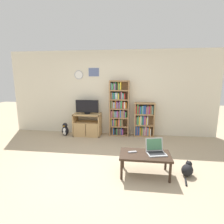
{
  "coord_description": "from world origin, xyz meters",
  "views": [
    {
      "loc": [
        0.73,
        -3.04,
        1.77
      ],
      "look_at": [
        0.18,
        1.3,
        0.92
      ],
      "focal_mm": 28.0,
      "sensor_mm": 36.0,
      "label": 1
    }
  ],
  "objects_px": {
    "laptop": "(155,150)",
    "remote_near_laptop": "(132,152)",
    "penguin_figurine": "(65,130)",
    "television": "(87,107)",
    "bookshelf_tall": "(119,109)",
    "cat": "(188,169)",
    "coffee_table": "(145,156)",
    "bookshelf_short": "(144,120)",
    "tv_stand": "(87,125)"
  },
  "relations": [
    {
      "from": "laptop",
      "to": "remote_near_laptop",
      "type": "distance_m",
      "value": 0.43
    },
    {
      "from": "laptop",
      "to": "penguin_figurine",
      "type": "xyz_separation_m",
      "value": [
        -2.53,
        1.92,
        -0.29
      ]
    },
    {
      "from": "television",
      "to": "bookshelf_tall",
      "type": "relative_size",
      "value": 0.42
    },
    {
      "from": "bookshelf_tall",
      "to": "cat",
      "type": "distance_m",
      "value": 2.71
    },
    {
      "from": "coffee_table",
      "to": "penguin_figurine",
      "type": "height_order",
      "value": "coffee_table"
    },
    {
      "from": "bookshelf_short",
      "to": "tv_stand",
      "type": "bearing_deg",
      "value": -175.08
    },
    {
      "from": "bookshelf_short",
      "to": "cat",
      "type": "xyz_separation_m",
      "value": [
        0.7,
        -2.17,
        -0.4
      ]
    },
    {
      "from": "coffee_table",
      "to": "tv_stand",
      "type": "bearing_deg",
      "value": 128.35
    },
    {
      "from": "bookshelf_short",
      "to": "laptop",
      "type": "bearing_deg",
      "value": -87.16
    },
    {
      "from": "bookshelf_short",
      "to": "coffee_table",
      "type": "height_order",
      "value": "bookshelf_short"
    },
    {
      "from": "bookshelf_tall",
      "to": "coffee_table",
      "type": "distance_m",
      "value": 2.38
    },
    {
      "from": "tv_stand",
      "to": "bookshelf_tall",
      "type": "xyz_separation_m",
      "value": [
        0.96,
        0.14,
        0.49
      ]
    },
    {
      "from": "penguin_figurine",
      "to": "television",
      "type": "bearing_deg",
      "value": 10.09
    },
    {
      "from": "tv_stand",
      "to": "laptop",
      "type": "xyz_separation_m",
      "value": [
        1.84,
        -2.02,
        0.13
      ]
    },
    {
      "from": "bookshelf_short",
      "to": "bookshelf_tall",
      "type": "bearing_deg",
      "value": -179.27
    },
    {
      "from": "bookshelf_tall",
      "to": "tv_stand",
      "type": "bearing_deg",
      "value": -171.76
    },
    {
      "from": "coffee_table",
      "to": "cat",
      "type": "bearing_deg",
      "value": 4.9
    },
    {
      "from": "coffee_table",
      "to": "remote_near_laptop",
      "type": "bearing_deg",
      "value": 171.13
    },
    {
      "from": "television",
      "to": "remote_near_laptop",
      "type": "bearing_deg",
      "value": -55.61
    },
    {
      "from": "tv_stand",
      "to": "cat",
      "type": "distance_m",
      "value": 3.17
    },
    {
      "from": "bookshelf_short",
      "to": "penguin_figurine",
      "type": "distance_m",
      "value": 2.46
    },
    {
      "from": "laptop",
      "to": "remote_near_laptop",
      "type": "relative_size",
      "value": 2.34
    },
    {
      "from": "television",
      "to": "penguin_figurine",
      "type": "bearing_deg",
      "value": -169.91
    },
    {
      "from": "tv_stand",
      "to": "remote_near_laptop",
      "type": "relative_size",
      "value": 5.01
    },
    {
      "from": "laptop",
      "to": "penguin_figurine",
      "type": "bearing_deg",
      "value": 128.99
    },
    {
      "from": "television",
      "to": "bookshelf_tall",
      "type": "height_order",
      "value": "bookshelf_tall"
    },
    {
      "from": "television",
      "to": "remote_near_laptop",
      "type": "xyz_separation_m",
      "value": [
        1.41,
        -2.07,
        -0.49
      ]
    },
    {
      "from": "coffee_table",
      "to": "laptop",
      "type": "height_order",
      "value": "laptop"
    },
    {
      "from": "bookshelf_tall",
      "to": "laptop",
      "type": "relative_size",
      "value": 4.38
    },
    {
      "from": "remote_near_laptop",
      "to": "coffee_table",
      "type": "bearing_deg",
      "value": -118.2
    },
    {
      "from": "remote_near_laptop",
      "to": "cat",
      "type": "bearing_deg",
      "value": -107.59
    },
    {
      "from": "television",
      "to": "coffee_table",
      "type": "bearing_deg",
      "value": -51.92
    },
    {
      "from": "coffee_table",
      "to": "penguin_figurine",
      "type": "bearing_deg",
      "value": 139.76
    },
    {
      "from": "cat",
      "to": "penguin_figurine",
      "type": "distance_m",
      "value": 3.66
    },
    {
      "from": "laptop",
      "to": "penguin_figurine",
      "type": "height_order",
      "value": "laptop"
    },
    {
      "from": "bookshelf_tall",
      "to": "laptop",
      "type": "xyz_separation_m",
      "value": [
        0.88,
        -2.16,
        -0.36
      ]
    },
    {
      "from": "television",
      "to": "bookshelf_short",
      "type": "relative_size",
      "value": 0.68
    },
    {
      "from": "television",
      "to": "coffee_table",
      "type": "distance_m",
      "value": 2.73
    },
    {
      "from": "cat",
      "to": "penguin_figurine",
      "type": "height_order",
      "value": "penguin_figurine"
    },
    {
      "from": "cat",
      "to": "laptop",
      "type": "bearing_deg",
      "value": -146.39
    },
    {
      "from": "television",
      "to": "bookshelf_short",
      "type": "distance_m",
      "value": 1.78
    },
    {
      "from": "television",
      "to": "bookshelf_tall",
      "type": "distance_m",
      "value": 0.97
    },
    {
      "from": "bookshelf_tall",
      "to": "television",
      "type": "bearing_deg",
      "value": -172.68
    },
    {
      "from": "cat",
      "to": "penguin_figurine",
      "type": "relative_size",
      "value": 1.29
    },
    {
      "from": "cat",
      "to": "tv_stand",
      "type": "bearing_deg",
      "value": 173.54
    },
    {
      "from": "coffee_table",
      "to": "cat",
      "type": "height_order",
      "value": "coffee_table"
    },
    {
      "from": "tv_stand",
      "to": "laptop",
      "type": "relative_size",
      "value": 2.14
    },
    {
      "from": "coffee_table",
      "to": "penguin_figurine",
      "type": "relative_size",
      "value": 2.3
    },
    {
      "from": "bookshelf_tall",
      "to": "laptop",
      "type": "distance_m",
      "value": 2.36
    },
    {
      "from": "television",
      "to": "cat",
      "type": "bearing_deg",
      "value": -39.93
    }
  ]
}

